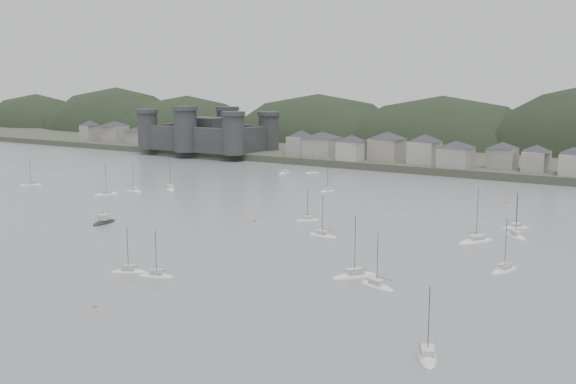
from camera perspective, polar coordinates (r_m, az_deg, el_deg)
The scene contains 8 objects.
ground at distance 122.13m, azimuth -20.30°, elevation -7.45°, with size 900.00×900.00×0.00m, color slate.
far_shore_land at distance 376.20m, azimuth 19.16°, elevation 3.76°, with size 900.00×250.00×3.00m, color #383D2D.
forested_ridge at distance 351.74m, azimuth 18.72°, elevation 1.34°, with size 851.55×103.94×102.57m.
castle at distance 329.09m, azimuth -7.14°, elevation 5.14°, with size 66.00×43.00×20.00m.
waterfront_town at distance 255.96m, azimuth 23.66°, elevation 2.78°, with size 451.48×28.46×12.92m.
moored_fleet at distance 168.04m, azimuth -3.67°, elevation -2.37°, with size 203.63×167.20×13.26m.
motor_launch_far at distance 169.38m, azimuth -15.92°, elevation -2.57°, with size 4.32×8.34×3.90m.
mooring_buoys at distance 169.08m, azimuth -5.58°, elevation -2.33°, with size 157.73×136.04×0.70m.
Camera 1 is at (96.18, -67.27, 33.78)m, focal length 40.31 mm.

